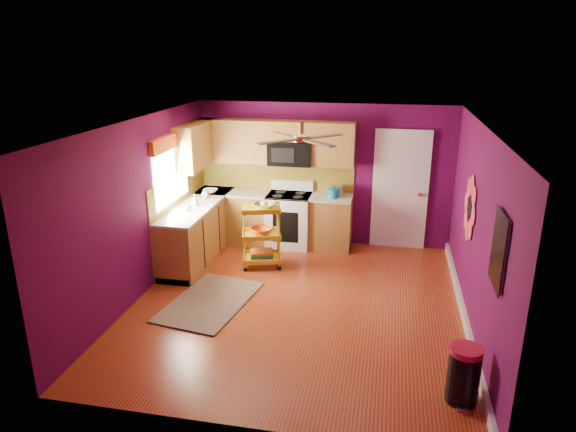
# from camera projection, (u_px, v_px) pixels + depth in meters

# --- Properties ---
(ground) EXTENTS (5.00, 5.00, 0.00)m
(ground) POSITION_uv_depth(u_px,v_px,m) (298.00, 304.00, 7.16)
(ground) COLOR maroon
(ground) RESTS_ON ground
(room_envelope) EXTENTS (4.54, 5.04, 2.52)m
(room_envelope) POSITION_uv_depth(u_px,v_px,m) (300.00, 191.00, 6.64)
(room_envelope) COLOR #520941
(room_envelope) RESTS_ON ground
(lower_cabinets) EXTENTS (2.81, 2.31, 0.94)m
(lower_cabinets) POSITION_uv_depth(u_px,v_px,m) (241.00, 226.00, 8.96)
(lower_cabinets) COLOR brown
(lower_cabinets) RESTS_ON ground
(electric_range) EXTENTS (0.76, 0.66, 1.13)m
(electric_range) POSITION_uv_depth(u_px,v_px,m) (289.00, 219.00, 9.13)
(electric_range) COLOR white
(electric_range) RESTS_ON ground
(upper_cabinetry) EXTENTS (2.80, 2.30, 1.26)m
(upper_cabinetry) POSITION_uv_depth(u_px,v_px,m) (250.00, 145.00, 8.84)
(upper_cabinetry) COLOR brown
(upper_cabinetry) RESTS_ON ground
(left_window) EXTENTS (0.08, 1.35, 1.08)m
(left_window) POSITION_uv_depth(u_px,v_px,m) (171.00, 159.00, 8.00)
(left_window) COLOR white
(left_window) RESTS_ON ground
(panel_door) EXTENTS (0.95, 0.11, 2.15)m
(panel_door) POSITION_uv_depth(u_px,v_px,m) (400.00, 191.00, 8.88)
(panel_door) COLOR white
(panel_door) RESTS_ON ground
(right_wall_art) EXTENTS (0.04, 2.74, 1.04)m
(right_wall_art) POSITION_uv_depth(u_px,v_px,m) (481.00, 225.00, 5.97)
(right_wall_art) COLOR black
(right_wall_art) RESTS_ON ground
(ceiling_fan) EXTENTS (1.01, 1.01, 0.26)m
(ceiling_fan) POSITION_uv_depth(u_px,v_px,m) (301.00, 138.00, 6.62)
(ceiling_fan) COLOR #BF8C3F
(ceiling_fan) RESTS_ON ground
(shag_rug) EXTENTS (1.22, 1.73, 0.02)m
(shag_rug) POSITION_uv_depth(u_px,v_px,m) (210.00, 301.00, 7.20)
(shag_rug) COLOR black
(shag_rug) RESTS_ON ground
(rolling_cart) EXTENTS (0.71, 0.60, 1.11)m
(rolling_cart) POSITION_uv_depth(u_px,v_px,m) (262.00, 233.00, 8.21)
(rolling_cart) COLOR yellow
(rolling_cart) RESTS_ON ground
(trash_can) EXTENTS (0.34, 0.36, 0.61)m
(trash_can) POSITION_uv_depth(u_px,v_px,m) (463.00, 375.00, 5.12)
(trash_can) COLOR black
(trash_can) RESTS_ON ground
(teal_kettle) EXTENTS (0.18, 0.18, 0.21)m
(teal_kettle) POSITION_uv_depth(u_px,v_px,m) (333.00, 193.00, 8.77)
(teal_kettle) COLOR #12728C
(teal_kettle) RESTS_ON lower_cabinets
(toaster) EXTENTS (0.22, 0.15, 0.18)m
(toaster) POSITION_uv_depth(u_px,v_px,m) (336.00, 190.00, 8.93)
(toaster) COLOR beige
(toaster) RESTS_ON lower_cabinets
(soap_bottle_a) EXTENTS (0.08, 0.09, 0.19)m
(soap_bottle_a) POSITION_uv_depth(u_px,v_px,m) (194.00, 200.00, 8.34)
(soap_bottle_a) COLOR #EA3F72
(soap_bottle_a) RESTS_ON lower_cabinets
(soap_bottle_b) EXTENTS (0.13, 0.13, 0.16)m
(soap_bottle_b) POSITION_uv_depth(u_px,v_px,m) (205.00, 193.00, 8.77)
(soap_bottle_b) COLOR white
(soap_bottle_b) RESTS_ON lower_cabinets
(counter_dish) EXTENTS (0.25, 0.25, 0.06)m
(counter_dish) POSITION_uv_depth(u_px,v_px,m) (210.00, 191.00, 9.09)
(counter_dish) COLOR white
(counter_dish) RESTS_ON lower_cabinets
(counter_cup) EXTENTS (0.13, 0.13, 0.10)m
(counter_cup) POSITION_uv_depth(u_px,v_px,m) (187.00, 208.00, 8.08)
(counter_cup) COLOR white
(counter_cup) RESTS_ON lower_cabinets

